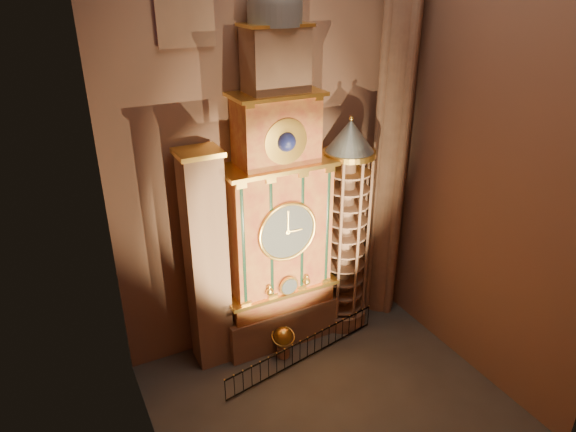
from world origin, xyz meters
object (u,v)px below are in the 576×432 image
stair_turret (345,230)px  celestial_globe (283,339)px  portrait_tower (207,262)px  iron_railing (304,350)px  astronomical_clock (277,215)px

stair_turret → celestial_globe: stair_turret is taller
portrait_tower → iron_railing: 6.20m
iron_railing → stair_turret: bearing=30.3°
stair_turret → iron_railing: 5.98m
astronomical_clock → iron_railing: 6.43m
portrait_tower → iron_railing: bearing=-30.9°
portrait_tower → astronomical_clock: bearing=-0.3°
astronomical_clock → celestial_globe: 5.91m
astronomical_clock → portrait_tower: 3.73m
stair_turret → iron_railing: stair_turret is taller
iron_railing → celestial_globe: bearing=133.7°
astronomical_clock → stair_turret: (3.50, -0.26, -1.41)m
celestial_globe → iron_railing: 1.07m
astronomical_clock → portrait_tower: size_ratio=1.64×
stair_turret → celestial_globe: (-3.96, -1.17, -4.31)m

